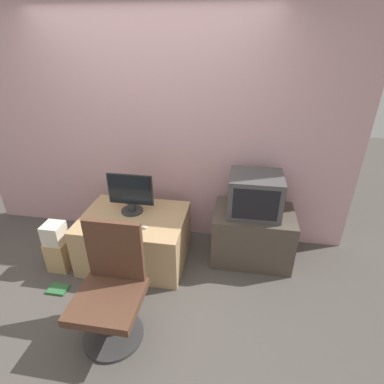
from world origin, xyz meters
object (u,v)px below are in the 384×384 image
crt_tv (255,194)px  mouse (145,227)px  main_monitor (131,194)px  keyboard (120,224)px  cardboard_box_lower (60,254)px  office_chair (111,292)px  book (58,289)px

crt_tv → mouse: bearing=-157.2°
main_monitor → mouse: size_ratio=9.08×
keyboard → crt_tv: size_ratio=0.68×
mouse → cardboard_box_lower: size_ratio=0.16×
office_chair → crt_tv: bearing=46.2°
cardboard_box_lower → keyboard: bearing=8.2°
crt_tv → office_chair: (-1.10, -1.15, -0.36)m
mouse → office_chair: 0.73m
mouse → book: size_ratio=0.29×
mouse → cardboard_box_lower: (-0.94, -0.08, -0.39)m
main_monitor → mouse: (0.23, -0.29, -0.19)m
main_monitor → keyboard: main_monitor is taller
crt_tv → main_monitor: bearing=-173.4°
keyboard → book: size_ratio=1.94×
crt_tv → cardboard_box_lower: 2.14m
keyboard → mouse: bearing=-4.8°
cardboard_box_lower → book: 0.38m
keyboard → crt_tv: (1.30, 0.42, 0.23)m
keyboard → cardboard_box_lower: bearing=-171.8°
crt_tv → cardboard_box_lower: (-1.98, -0.52, -0.62)m
crt_tv → book: crt_tv is taller
cardboard_box_lower → book: size_ratio=1.82×
main_monitor → crt_tv: crt_tv is taller
main_monitor → book: size_ratio=2.61×
office_chair → cardboard_box_lower: (-0.88, 0.64, -0.26)m
office_chair → book: (-0.74, 0.32, -0.41)m
main_monitor → book: bearing=-129.7°
office_chair → book: bearing=156.7°
keyboard → mouse: mouse is taller
keyboard → crt_tv: 1.39m
mouse → office_chair: (-0.06, -0.71, -0.14)m
main_monitor → book: main_monitor is taller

